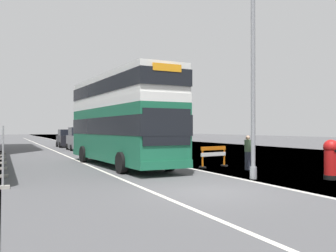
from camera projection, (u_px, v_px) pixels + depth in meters
ground at (218, 191)px, 12.80m from camera, size 140.00×280.00×0.10m
double_decker_bus at (120, 118)px, 21.09m from camera, size 3.26×11.62×4.96m
lamppost_foreground at (253, 81)px, 15.58m from camera, size 0.29×0.70×8.49m
red_pillar_postbox at (331, 158)px, 15.44m from camera, size 0.62×0.62×1.63m
roadworks_barrier at (214, 154)px, 20.46m from camera, size 1.79×0.82×1.11m
construction_site_fence at (3, 146)px, 22.32m from camera, size 0.44×20.60×2.16m
car_oncoming_near at (79, 140)px, 36.86m from camera, size 2.01×3.87×2.21m
car_receding_mid at (67, 139)px, 42.90m from camera, size 2.06×3.93×2.00m
pedestrian_at_kerb at (248, 153)px, 19.03m from camera, size 0.34×0.34×1.73m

